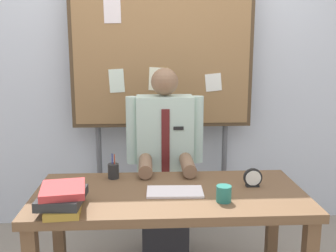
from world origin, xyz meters
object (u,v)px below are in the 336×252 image
Objects in this scene: person at (165,171)px; bulletin_board at (162,52)px; desk at (170,207)px; book_stack at (63,198)px; pen_holder at (113,171)px; coffee_mug at (224,194)px; open_notebook at (175,192)px; desk_clock at (253,178)px.

bulletin_board is (-0.00, 0.42, 0.85)m from person.
desk is 1.35m from bulletin_board.
bulletin_board is 1.54m from book_stack.
desk is at bearing -36.41° from pen_holder.
pen_holder reaches higher than coffee_mug.
desk_clock reaches higher than open_notebook.
open_notebook is at bearing 150.36° from coffee_mug.
pen_holder is at bearing 146.27° from coffee_mug.
book_stack reaches higher than desk.
desk_clock is at bearing -13.10° from pen_holder.
person reaches higher than desk_clock.
bulletin_board is at bearing 65.71° from book_stack.
bulletin_board reaches higher than desk.
person is 0.62m from open_notebook.
bulletin_board is 1.43m from coffee_mug.
book_stack is at bearing -176.15° from coffee_mug.
desk_clock is at bearing 45.44° from coffee_mug.
desk is 4.86× the size of open_notebook.
open_notebook is (0.03, -0.02, 0.10)m from desk.
book_stack is 0.85m from coffee_mug.
open_notebook reaches higher than desk.
book_stack is (-0.56, -0.82, 0.14)m from person.
coffee_mug is at bearing -69.71° from person.
desk_clock is (0.50, -0.54, 0.12)m from person.
book_stack is at bearing -161.17° from open_notebook.
book_stack is 1.10m from desk_clock.
book_stack is 1.93× the size of pen_holder.
bulletin_board is at bearing 91.56° from open_notebook.
desk is at bearing 144.65° from open_notebook.
desk_clock is at bearing -47.32° from person.
bulletin_board reaches higher than desk_clock.
bulletin_board reaches higher than pen_holder.
person is at bearing 55.57° from book_stack.
coffee_mug is at bearing -30.24° from desk.
open_notebook is at bearing -36.33° from pen_holder.
pen_holder is (-0.34, 0.25, 0.14)m from desk.
book_stack is (-0.56, -0.22, 0.16)m from desk.
desk_clock is at bearing 6.46° from desk.
coffee_mug is at bearing 3.85° from book_stack.
bulletin_board is (-0.00, 1.02, 0.87)m from desk.
pen_holder reaches higher than open_notebook.
coffee_mug is (0.25, -0.14, 0.04)m from open_notebook.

